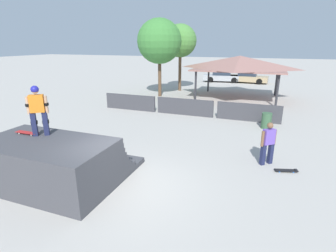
{
  "coord_description": "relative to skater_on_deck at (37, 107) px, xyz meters",
  "views": [
    {
      "loc": [
        3.87,
        -6.47,
        4.42
      ],
      "look_at": [
        -0.11,
        4.09,
        0.83
      ],
      "focal_mm": 28.0,
      "sensor_mm": 36.0,
      "label": 1
    }
  ],
  "objects": [
    {
      "name": "parked_car_silver",
      "position": [
        1.77,
        25.36,
        -1.85
      ],
      "size": [
        4.55,
        2.18,
        1.27
      ],
      "rotation": [
        0.0,
        0.0,
        0.13
      ],
      "color": "#A8AAAF",
      "rests_on": "ground"
    },
    {
      "name": "barrier_fence",
      "position": [
        2.04,
        9.44,
        -1.93
      ],
      "size": [
        11.51,
        0.12,
        1.05
      ],
      "color": "#3D3D42",
      "rests_on": "ground"
    },
    {
      "name": "skater_on_deck",
      "position": [
        0.0,
        0.0,
        0.0
      ],
      "size": [
        0.66,
        0.53,
        1.65
      ],
      "rotation": [
        0.0,
        0.0,
        0.61
      ],
      "color": "#1E2347",
      "rests_on": "quarter_pipe_ramp"
    },
    {
      "name": "tree_far_back",
      "position": [
        -1.82,
        14.67,
        2.08
      ],
      "size": [
        3.64,
        3.64,
        6.36
      ],
      "color": "brown",
      "rests_on": "ground"
    },
    {
      "name": "ground_plane",
      "position": [
        2.91,
        0.32,
        -2.45
      ],
      "size": [
        160.0,
        160.0,
        0.0
      ],
      "primitive_type": "plane",
      "color": "#ADA8A0"
    },
    {
      "name": "tree_beside_pavilion",
      "position": [
        -1.1,
        17.95,
        2.13
      ],
      "size": [
        2.99,
        2.99,
        6.11
      ],
      "color": "brown",
      "rests_on": "ground"
    },
    {
      "name": "skateboard_on_ground",
      "position": [
        7.79,
        3.27,
        -2.39
      ],
      "size": [
        0.82,
        0.42,
        0.09
      ],
      "rotation": [
        0.0,
        0.0,
        0.28
      ],
      "color": "blue",
      "rests_on": "ground"
    },
    {
      "name": "skateboard_on_deck",
      "position": [
        -0.51,
        -0.09,
        -0.89
      ],
      "size": [
        0.86,
        0.22,
        0.09
      ],
      "rotation": [
        0.0,
        0.0,
        0.02
      ],
      "color": "silver",
      "rests_on": "quarter_pipe_ramp"
    },
    {
      "name": "trash_bin",
      "position": [
        6.98,
        8.35,
        -2.03
      ],
      "size": [
        0.52,
        0.52,
        0.85
      ],
      "primitive_type": "cylinder",
      "color": "#385B3D",
      "rests_on": "ground"
    },
    {
      "name": "bystander_walking",
      "position": [
        7.06,
        3.7,
        -1.53
      ],
      "size": [
        0.57,
        0.52,
        1.65
      ],
      "rotation": [
        0.0,
        0.0,
        3.87
      ],
      "color": "#1E2347",
      "rests_on": "ground"
    },
    {
      "name": "quarter_pipe_ramp",
      "position": [
        0.54,
        -0.18,
        -1.76
      ],
      "size": [
        4.2,
        3.8,
        1.51
      ],
      "color": "#424247",
      "rests_on": "ground"
    },
    {
      "name": "pavilion_shelter",
      "position": [
        4.56,
        16.09,
        0.43
      ],
      "size": [
        7.01,
        5.51,
        3.44
      ],
      "color": "#2D2D33",
      "rests_on": "ground"
    },
    {
      "name": "parked_car_tan",
      "position": [
        4.69,
        25.59,
        -1.85
      ],
      "size": [
        4.39,
        1.93,
        1.27
      ],
      "rotation": [
        0.0,
        0.0,
        -0.06
      ],
      "color": "tan",
      "rests_on": "ground"
    }
  ]
}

